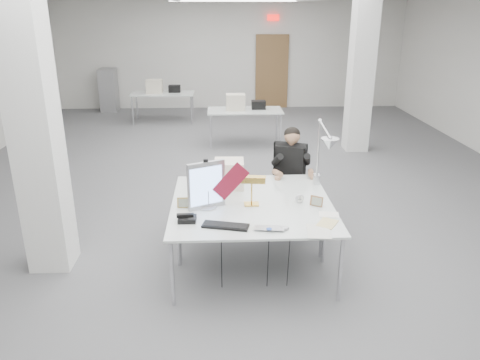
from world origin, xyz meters
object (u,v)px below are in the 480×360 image
at_px(architect_lamp, 323,151).
at_px(office_chair, 290,179).
at_px(laptop, 269,231).
at_px(desk_main, 255,220).
at_px(desk_phone, 187,219).
at_px(beige_monitor, 229,174).
at_px(seated_person, 291,159).
at_px(monitor, 206,185).
at_px(bankers_lamp, 252,190).

bearing_deg(architect_lamp, office_chair, 111.72).
xyz_separation_m(office_chair, laptop, (-0.49, -1.91, 0.18)).
height_order(desk_main, laptop, laptop).
xyz_separation_m(office_chair, desk_phone, (-1.31, -1.63, 0.19)).
bearing_deg(beige_monitor, seated_person, 37.81).
bearing_deg(desk_phone, architect_lamp, 28.32).
relative_size(monitor, bankers_lamp, 1.52).
relative_size(monitor, desk_phone, 2.88).
distance_m(bankers_lamp, architect_lamp, 0.99).
xyz_separation_m(office_chair, seated_person, (0.00, -0.05, 0.31)).
xyz_separation_m(monitor, laptop, (0.62, -0.61, -0.25)).
xyz_separation_m(seated_person, monitor, (-1.12, -1.25, 0.12)).
bearing_deg(monitor, beige_monitor, 42.76).
bearing_deg(beige_monitor, monitor, -110.55).
relative_size(desk_main, laptop, 6.06).
bearing_deg(seated_person, desk_main, -88.88).
relative_size(laptop, desk_phone, 1.61).
distance_m(desk_main, seated_person, 1.69).
bearing_deg(laptop, bankers_lamp, 108.29).
relative_size(beige_monitor, architect_lamp, 0.36).
relative_size(bankers_lamp, desk_phone, 1.89).
xyz_separation_m(office_chair, beige_monitor, (-0.85, -0.67, 0.33)).
height_order(seated_person, desk_phone, seated_person).
relative_size(office_chair, architect_lamp, 1.18).
bearing_deg(bankers_lamp, desk_phone, -143.45).
height_order(desk_phone, beige_monitor, beige_monitor).
bearing_deg(desk_main, office_chair, 69.30).
xyz_separation_m(desk_main, monitor, (-0.50, 0.32, 0.28)).
height_order(monitor, architect_lamp, architect_lamp).
bearing_deg(laptop, desk_main, 120.02).
height_order(seated_person, beige_monitor, seated_person).
bearing_deg(seated_person, architect_lamp, -51.28).
distance_m(seated_person, laptop, 1.93).
xyz_separation_m(office_chair, architect_lamp, (0.24, -0.86, 0.66)).
bearing_deg(seated_person, office_chair, 112.43).
height_order(bankers_lamp, architect_lamp, architect_lamp).
height_order(office_chair, seated_person, seated_person).
distance_m(seated_person, architect_lamp, 0.92).
xyz_separation_m(laptop, beige_monitor, (-0.36, 1.24, 0.16)).
xyz_separation_m(desk_phone, architect_lamp, (1.55, 0.77, 0.48)).
xyz_separation_m(seated_person, laptop, (-0.49, -1.86, -0.13)).
bearing_deg(beige_monitor, desk_main, -73.83).
relative_size(seated_person, beige_monitor, 2.67).
relative_size(seated_person, architect_lamp, 0.95).
bearing_deg(office_chair, seated_person, -67.57).
distance_m(seated_person, bankers_lamp, 1.35).
distance_m(bankers_lamp, beige_monitor, 0.62).
distance_m(seated_person, monitor, 1.68).
xyz_separation_m(office_chair, monitor, (-1.12, -1.30, 0.43)).
bearing_deg(seated_person, laptop, -82.36).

